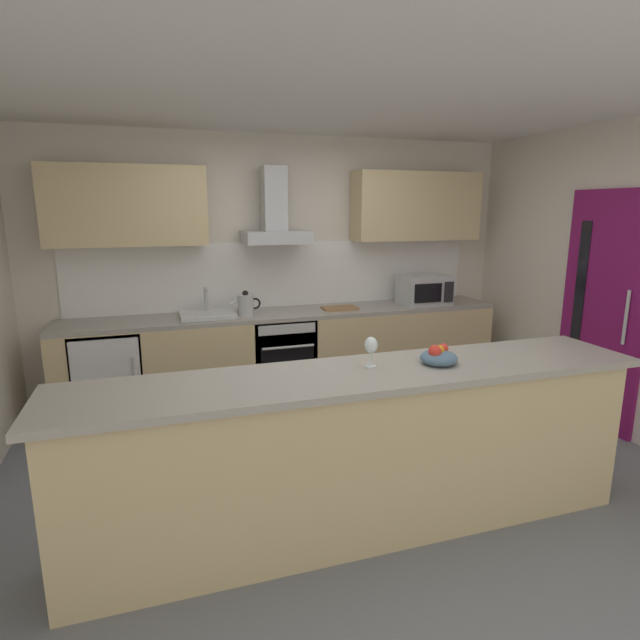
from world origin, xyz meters
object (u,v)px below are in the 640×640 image
wine_glass (371,346)px  chopping_board (340,308)px  kettle (246,305)px  microwave (424,290)px  fruit_bowl (439,357)px  sink (208,314)px  range_hood (275,219)px  refrigerator (110,375)px  oven (280,356)px

wine_glass → chopping_board: (0.59, 2.11, -0.21)m
kettle → chopping_board: kettle is taller
microwave → wine_glass: 2.61m
fruit_bowl → chopping_board: 2.19m
microwave → kettle: microwave is taller
sink → range_hood: size_ratio=0.69×
microwave → kettle: size_ratio=1.73×
range_hood → chopping_board: range_hood is taller
wine_glass → chopping_board: 2.20m
refrigerator → kettle: kettle is taller
microwave → sink: 2.25m
kettle → range_hood: bearing=26.0°
refrigerator → fruit_bowl: bearing=-47.7°
microwave → oven: bearing=179.0°
range_hood → fruit_bowl: (0.43, -2.34, -0.75)m
oven → chopping_board: (0.61, -0.02, 0.45)m
oven → fruit_bowl: bearing=-79.0°
chopping_board → range_hood: bearing=166.0°
range_hood → chopping_board: 1.08m
microwave → chopping_board: 0.95m
refrigerator → sink: sink is taller
refrigerator → wine_glass: size_ratio=4.78×
wine_glass → fruit_bowl: 0.42m
fruit_bowl → chopping_board: bearing=85.2°
microwave → range_hood: size_ratio=0.69×
oven → range_hood: 1.33m
fruit_bowl → chopping_board: (0.18, 2.18, -0.13)m
microwave → fruit_bowl: (-1.13, -2.18, -0.01)m
sink → chopping_board: sink is taller
oven → range_hood: range_hood is taller
sink → range_hood: 1.11m
microwave → kettle: 1.89m
oven → refrigerator: size_ratio=0.94×
oven → sink: bearing=179.1°
kettle → sink: bearing=172.7°
wine_glass → fruit_bowl: wine_glass is taller
microwave → sink: microwave is taller
kettle → range_hood: 0.87m
refrigerator → range_hood: 2.09m
chopping_board → sink: bearing=178.5°
kettle → wine_glass: size_ratio=1.62×
refrigerator → fruit_bowl: size_ratio=3.86×
oven → chopping_board: bearing=-2.2°
oven → sink: sink is taller
oven → chopping_board: chopping_board is taller
wine_glass → sink: bearing=108.3°
wine_glass → chopping_board: size_ratio=0.52×
refrigerator → sink: (0.89, 0.01, 0.50)m
sink → fruit_bowl: bearing=-63.3°
refrigerator → chopping_board: (2.19, -0.02, 0.49)m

